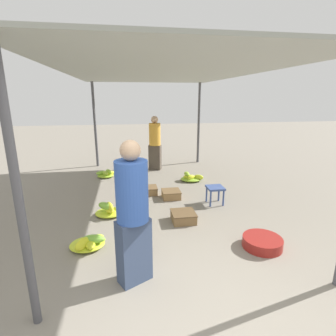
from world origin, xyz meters
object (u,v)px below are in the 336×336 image
Objects in this scene: banana_pile_right_0 at (191,178)px; crate_mid at (183,217)px; banana_pile_left_0 at (89,243)px; banana_pile_left_1 at (111,210)px; banana_pile_left_2 at (106,174)px; crate_near at (149,190)px; stool at (215,190)px; basin_black at (262,242)px; shopper_walking_mid at (155,142)px; vendor_foreground at (133,212)px; crate_far at (171,194)px.

banana_pile_right_0 reaches higher than crate_mid.
banana_pile_left_0 is 1.13m from banana_pile_left_1.
banana_pile_left_2 is 1.83m from crate_near.
basin_black is at bearing -84.76° from stool.
banana_pile_right_0 is at bearing -58.30° from shopper_walking_mid.
basin_black is at bearing -59.72° from crate_near.
crate_near is at bearing -100.31° from shopper_walking_mid.
crate_near is (0.43, 2.93, -0.81)m from vendor_foreground.
basin_black is (1.89, 0.43, -0.82)m from vendor_foreground.
banana_pile_left_2 is 1.39× the size of crate_far.
crate_far is (-1.00, 2.16, 0.01)m from basin_black.
banana_pile_left_0 is 1.68m from crate_mid.
banana_pile_left_0 is (-2.53, 0.38, 0.01)m from basin_black.
crate_mid is at bearing 57.42° from vendor_foreground.
banana_pile_left_1 is at bearing -151.98° from crate_far.
banana_pile_right_0 is 1.43m from crate_near.
vendor_foreground is at bearing -51.67° from banana_pile_left_0.
banana_pile_right_0 is (2.27, 2.90, -0.01)m from banana_pile_left_0.
crate_mid is 3.67m from shopper_walking_mid.
banana_pile_left_1 is at bearing 146.87° from basin_black.
banana_pile_left_1 is at bearing 101.15° from vendor_foreground.
stool is 3.09m from shopper_walking_mid.
basin_black is 2.89m from crate_near.
basin_black is 1.37× the size of crate_mid.
stool is 2.13m from banana_pile_left_1.
stool is 0.23× the size of shopper_walking_mid.
stool is 0.99× the size of crate_near.
vendor_foreground is at bearing -113.75° from banana_pile_right_0.
banana_pile_left_1 is 2.51m from banana_pile_left_2.
banana_pile_left_0 is at bearing -103.46° from banana_pile_left_1.
crate_near is 2.26m from shopper_walking_mid.
vendor_foreground is 3.21× the size of banana_pile_left_0.
stool is at bearing -72.37° from shopper_walking_mid.
crate_mid is (0.48, -1.49, 0.01)m from crate_near.
banana_pile_left_2 is 3.36m from crate_mid.
banana_pile_left_0 reaches higher than crate_mid.
banana_pile_left_2 is 0.93× the size of banana_pile_right_0.
banana_pile_left_1 reaches higher than banana_pile_left_0.
basin_black is 4.72m from banana_pile_left_2.
stool is 0.98m from crate_far.
vendor_foreground is 4.09× the size of crate_mid.
crate_far is (-0.84, 0.46, -0.21)m from stool.
banana_pile_right_0 is 1.73m from shopper_walking_mid.
crate_near reaches higher than basin_black.
banana_pile_right_0 is (-0.26, 3.28, 0.00)m from basin_black.
shopper_walking_mid is (0.81, 5.03, -0.05)m from vendor_foreground.
banana_pile_left_1 reaches higher than banana_pile_right_0.
banana_pile_left_1 is 1.44m from crate_far.
shopper_walking_mid is (-0.10, 3.59, 0.75)m from crate_mid.
shopper_walking_mid reaches higher than basin_black.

